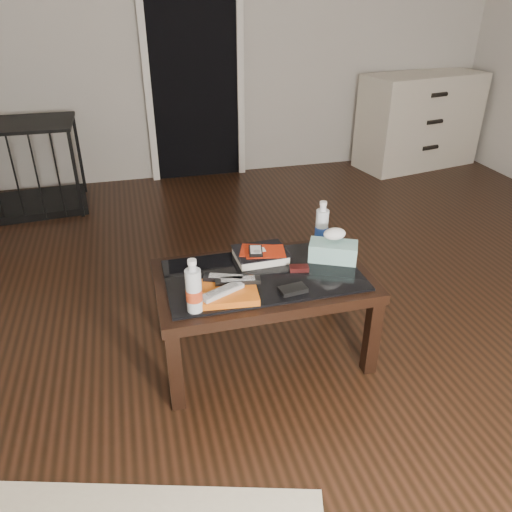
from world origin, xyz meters
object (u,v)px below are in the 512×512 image
(pet_crate, at_px, (25,182))
(water_bottle_right, at_px, (322,223))
(water_bottle_left, at_px, (194,286))
(tissue_box, at_px, (333,251))
(textbook, at_px, (260,255))
(dresser, at_px, (419,121))
(coffee_table, at_px, (263,286))

(pet_crate, xyz_separation_m, water_bottle_right, (1.76, -2.07, 0.35))
(water_bottle_left, relative_size, tissue_box, 1.03)
(textbook, relative_size, water_bottle_left, 1.05)
(dresser, bearing_deg, pet_crate, 172.78)
(water_bottle_left, bearing_deg, coffee_table, 30.90)
(dresser, relative_size, textbook, 5.09)
(tissue_box, bearing_deg, water_bottle_left, -133.99)
(dresser, height_order, tissue_box, dresser)
(coffee_table, height_order, water_bottle_right, water_bottle_right)
(textbook, bearing_deg, water_bottle_left, -138.47)
(water_bottle_right, bearing_deg, coffee_table, -149.51)
(dresser, xyz_separation_m, water_bottle_left, (-2.66, -2.72, 0.13))
(textbook, height_order, water_bottle_right, water_bottle_right)
(pet_crate, height_order, water_bottle_left, pet_crate)
(coffee_table, distance_m, water_bottle_right, 0.47)
(pet_crate, xyz_separation_m, water_bottle_left, (1.04, -2.49, 0.35))
(textbook, xyz_separation_m, water_bottle_right, (0.34, 0.07, 0.10))
(coffee_table, relative_size, pet_crate, 1.05)
(water_bottle_left, bearing_deg, textbook, 43.31)
(pet_crate, bearing_deg, water_bottle_left, -72.69)
(pet_crate, bearing_deg, water_bottle_right, -54.85)
(dresser, distance_m, tissue_box, 3.14)
(textbook, bearing_deg, dresser, 44.21)
(pet_crate, bearing_deg, dresser, -1.69)
(tissue_box, bearing_deg, textbook, -169.46)
(pet_crate, distance_m, water_bottle_left, 2.72)
(dresser, bearing_deg, water_bottle_right, -141.02)
(water_bottle_right, bearing_deg, textbook, -168.02)
(coffee_table, relative_size, water_bottle_right, 4.20)
(water_bottle_right, bearing_deg, dresser, 49.75)
(pet_crate, distance_m, tissue_box, 2.85)
(dresser, bearing_deg, coffee_table, -143.40)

